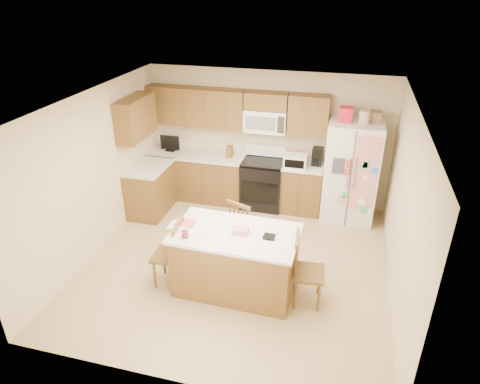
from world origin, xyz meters
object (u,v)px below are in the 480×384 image
(refrigerator, at_px, (351,171))
(island, at_px, (236,260))
(windsor_chair_left, at_px, (170,255))
(windsor_chair_right, at_px, (306,272))
(windsor_chair_back, at_px, (244,230))
(stove, at_px, (263,183))

(refrigerator, height_order, island, refrigerator)
(island, xyz_separation_m, windsor_chair_left, (-0.92, -0.11, 0.01))
(island, distance_m, windsor_chair_right, 0.98)
(windsor_chair_right, bearing_deg, windsor_chair_left, -177.50)
(windsor_chair_left, height_order, windsor_chair_right, windsor_chair_right)
(windsor_chair_left, relative_size, windsor_chair_back, 0.99)
(island, height_order, windsor_chair_right, island)
(island, distance_m, windsor_chair_left, 0.93)
(windsor_chair_back, xyz_separation_m, windsor_chair_right, (1.05, -0.80, 0.00))
(stove, xyz_separation_m, windsor_chair_right, (1.11, -2.52, 0.00))
(refrigerator, relative_size, island, 1.15)
(stove, bearing_deg, refrigerator, -2.30)
(island, distance_m, windsor_chair_back, 0.77)
(stove, relative_size, island, 0.64)
(stove, bearing_deg, windsor_chair_back, -87.69)
(windsor_chair_back, relative_size, windsor_chair_right, 1.00)
(stove, relative_size, windsor_chair_right, 1.12)
(stove, xyz_separation_m, island, (0.14, -2.49, -0.01))
(refrigerator, bearing_deg, stove, 177.70)
(refrigerator, relative_size, windsor_chair_right, 2.02)
(stove, height_order, windsor_chair_right, stove)
(island, relative_size, windsor_chair_right, 1.76)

